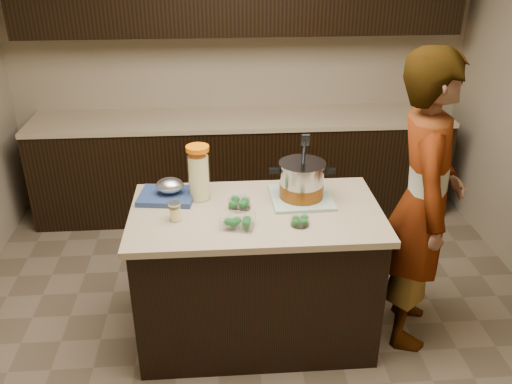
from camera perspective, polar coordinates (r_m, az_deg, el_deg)
ground_plane at (r=3.65m, az=-0.00°, el=-14.47°), size 4.00×4.00×0.00m
room_shell at (r=2.84m, az=-0.00°, el=12.64°), size 4.04×4.04×2.72m
back_cabinets at (r=4.73m, az=-1.57°, el=8.54°), size 3.60×0.63×2.33m
island at (r=3.38m, az=-0.00°, el=-8.66°), size 1.46×0.81×0.90m
dish_towel at (r=3.27m, az=4.76°, el=-0.59°), size 0.37×0.37×0.02m
stock_pot at (r=3.23m, az=4.83°, el=1.02°), size 0.39×0.30×0.39m
lemonade_pitcher at (r=3.23m, az=-6.05°, el=1.81°), size 0.18×0.18×0.33m
mason_jar at (r=3.05m, az=-8.53°, el=-2.09°), size 0.09×0.09×0.12m
broccoli_tub_left at (r=3.15m, az=-1.77°, el=-1.27°), size 0.16×0.16×0.06m
broccoli_tub_right at (r=2.99m, az=4.65°, el=-3.11°), size 0.13×0.13×0.05m
broccoli_tub_rect at (r=2.96m, az=-1.94°, el=-3.18°), size 0.21×0.17×0.07m
blue_tray at (r=3.30m, az=-9.23°, el=0.00°), size 0.36×0.30×0.12m
person at (r=3.32m, az=17.15°, el=-1.20°), size 0.60×0.76×1.84m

